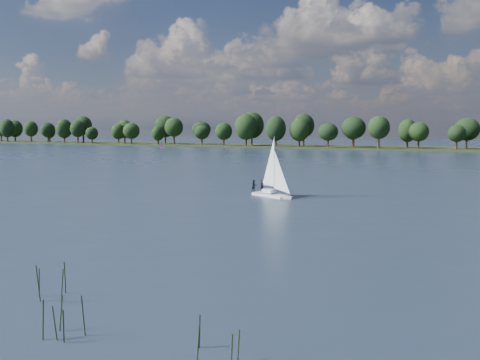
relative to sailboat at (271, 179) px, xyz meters
The scene contains 6 objects.
ground 61.64m from the sailboat, 97.08° to the left, with size 700.00×700.00×0.00m, color #233342.
far_shore 173.31m from the sailboat, 92.51° to the left, with size 660.00×40.00×1.50m, color black.
sailboat is the anchor object (origin of this frame).
dinghy_pink 181.83m from the sailboat, 130.55° to the left, with size 2.56×2.26×3.95m.
pontoon 227.83m from the sailboat, 137.25° to the left, with size 4.00×2.00×0.50m, color #545759.
treeline 170.42m from the sailboat, 96.50° to the left, with size 562.50×74.09×18.40m.
Camera 1 is at (36.97, -25.64, 9.12)m, focal length 40.00 mm.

